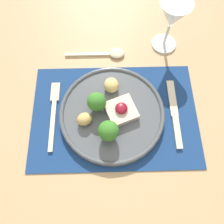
% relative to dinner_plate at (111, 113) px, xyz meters
% --- Properties ---
extents(ground_plane, '(8.00, 8.00, 0.00)m').
position_rel_dinner_plate_xyz_m(ground_plane, '(0.01, 0.00, -0.76)').
color(ground_plane, brown).
extents(dining_table, '(1.43, 1.14, 0.74)m').
position_rel_dinner_plate_xyz_m(dining_table, '(0.01, 0.00, -0.10)').
color(dining_table, tan).
rests_on(dining_table, ground_plane).
extents(placemat, '(0.44, 0.30, 0.00)m').
position_rel_dinner_plate_xyz_m(placemat, '(0.01, 0.00, -0.02)').
color(placemat, navy).
rests_on(placemat, dining_table).
extents(dinner_plate, '(0.28, 0.28, 0.08)m').
position_rel_dinner_plate_xyz_m(dinner_plate, '(0.00, 0.00, 0.00)').
color(dinner_plate, '#4C5156').
rests_on(dinner_plate, placemat).
extents(fork, '(0.02, 0.20, 0.01)m').
position_rel_dinner_plate_xyz_m(fork, '(-0.15, 0.02, -0.01)').
color(fork, beige).
rests_on(fork, placemat).
extents(knife, '(0.02, 0.20, 0.01)m').
position_rel_dinner_plate_xyz_m(knife, '(0.17, -0.01, -0.01)').
color(knife, beige).
rests_on(knife, placemat).
extents(spoon, '(0.18, 0.04, 0.01)m').
position_rel_dinner_plate_xyz_m(spoon, '(-0.00, 0.20, -0.01)').
color(spoon, beige).
rests_on(spoon, dining_table).
extents(wine_glass_near, '(0.09, 0.09, 0.15)m').
position_rel_dinner_plate_xyz_m(wine_glass_near, '(0.17, 0.24, 0.09)').
color(wine_glass_near, white).
rests_on(wine_glass_near, dining_table).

